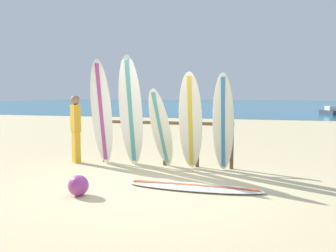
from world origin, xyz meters
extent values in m
plane|color=beige|center=(0.00, 0.00, 0.00)|extent=(120.00, 120.00, 0.00)
cube|color=#196B93|center=(0.00, 58.00, 0.00)|extent=(120.00, 80.00, 0.01)
cylinder|color=brown|center=(-1.83, 1.82, 0.59)|extent=(0.09, 0.09, 1.19)
cylinder|color=brown|center=(-1.03, 1.82, 0.59)|extent=(0.09, 0.09, 1.19)
cylinder|color=brown|center=(-0.22, 1.82, 0.59)|extent=(0.09, 0.09, 1.19)
cylinder|color=brown|center=(0.58, 1.82, 0.59)|extent=(0.09, 0.09, 1.19)
cylinder|color=brown|center=(1.39, 1.82, 0.59)|extent=(0.09, 0.09, 1.19)
cylinder|color=brown|center=(-0.22, 1.82, 1.04)|extent=(3.32, 0.08, 0.08)
ellipsoid|color=white|center=(-1.67, 1.37, 1.27)|extent=(0.60, 0.76, 2.54)
cube|color=#A53F8C|center=(-1.67, 1.37, 1.27)|extent=(0.19, 0.65, 2.34)
ellipsoid|color=white|center=(-0.92, 1.37, 1.31)|extent=(0.65, 0.84, 2.61)
cube|color=teal|center=(-0.92, 1.37, 1.31)|extent=(0.20, 0.73, 2.41)
ellipsoid|color=white|center=(-0.20, 1.42, 0.93)|extent=(0.61, 0.93, 1.87)
cube|color=teal|center=(-0.20, 1.42, 0.93)|extent=(0.22, 0.82, 1.73)
ellipsoid|color=white|center=(0.49, 1.43, 1.11)|extent=(0.58, 0.67, 2.22)
cube|color=gold|center=(0.49, 1.43, 1.11)|extent=(0.14, 0.61, 2.05)
ellipsoid|color=silver|center=(1.23, 1.40, 1.09)|extent=(0.49, 0.68, 2.19)
cube|color=#3372B2|center=(1.23, 1.40, 1.09)|extent=(0.11, 0.63, 2.02)
ellipsoid|color=white|center=(0.87, -0.07, 0.04)|extent=(2.55, 0.62, 0.07)
cube|color=#CC5933|center=(0.87, -0.07, 0.04)|extent=(2.34, 0.14, 0.08)
cube|color=gold|center=(-2.47, 1.52, 0.40)|extent=(0.27, 0.25, 0.80)
cube|color=gold|center=(-2.47, 1.52, 1.13)|extent=(0.32, 0.30, 0.67)
sphere|color=#997051|center=(-2.47, 1.52, 1.58)|extent=(0.23, 0.23, 0.23)
cube|color=#333842|center=(7.65, 25.92, 0.18)|extent=(1.47, 2.55, 0.35)
cube|color=silver|center=(7.65, 25.92, 0.54)|extent=(0.77, 1.00, 0.36)
sphere|color=#A53F8C|center=(-0.95, -1.01, 0.18)|extent=(0.35, 0.35, 0.35)
camera|label=1|loc=(2.04, -6.13, 1.73)|focal=36.68mm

